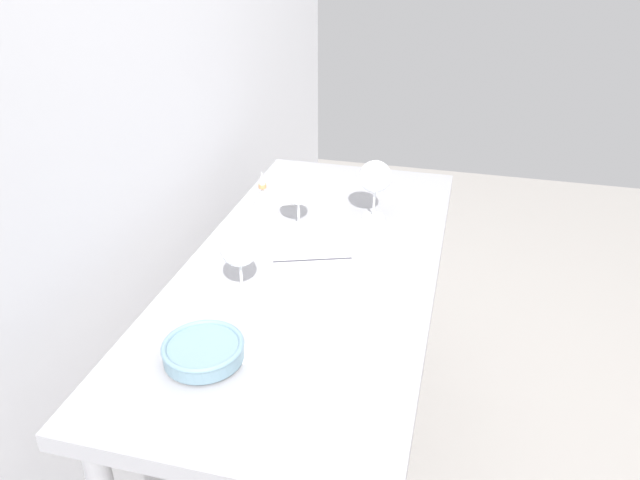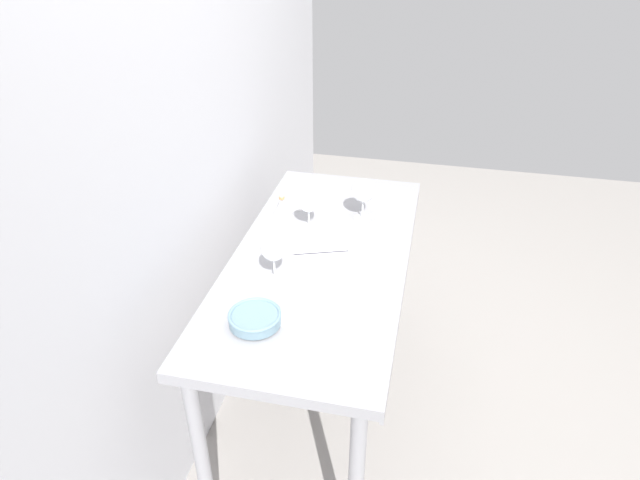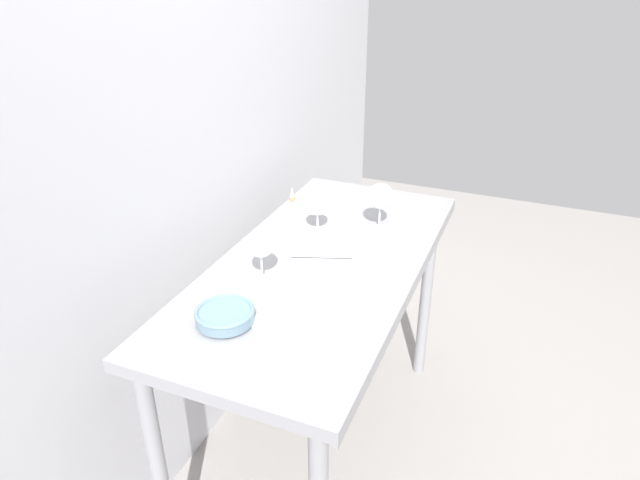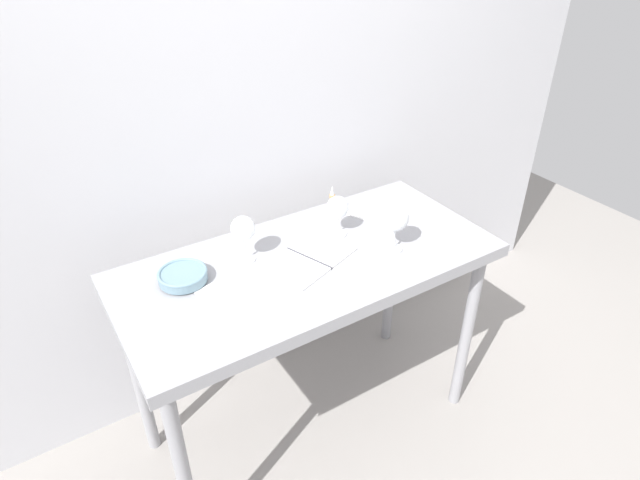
{
  "view_description": "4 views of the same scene",
  "coord_description": "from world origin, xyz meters",
  "px_view_note": "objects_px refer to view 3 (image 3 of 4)",
  "views": [
    {
      "loc": [
        -1.32,
        -0.36,
        1.72
      ],
      "look_at": [
        0.0,
        -0.03,
        0.97
      ],
      "focal_mm": 33.73,
      "sensor_mm": 36.0,
      "label": 1
    },
    {
      "loc": [
        -1.7,
        -0.38,
        2.05
      ],
      "look_at": [
        -0.02,
        -0.01,
        0.98
      ],
      "focal_mm": 30.97,
      "sensor_mm": 36.0,
      "label": 2
    },
    {
      "loc": [
        -1.55,
        -0.64,
        1.85
      ],
      "look_at": [
        -0.01,
        -0.01,
        0.98
      ],
      "focal_mm": 31.75,
      "sensor_mm": 36.0,
      "label": 3
    },
    {
      "loc": [
        -0.83,
        -1.39,
        2.02
      ],
      "look_at": [
        0.02,
        -0.04,
        1.0
      ],
      "focal_mm": 30.17,
      "sensor_mm": 36.0,
      "label": 4
    }
  ],
  "objects_px": {
    "open_notebook": "(321,259)",
    "decanter_funnel": "(293,210)",
    "wine_glass_far_left": "(261,245)",
    "tasting_bowl": "(225,315)",
    "tasting_sheet_upper": "(305,312)",
    "wine_glass_far_right": "(318,205)",
    "tasting_sheet_lower": "(331,205)",
    "wine_glass_near_right": "(381,197)"
  },
  "relations": [
    {
      "from": "open_notebook",
      "to": "decanter_funnel",
      "type": "xyz_separation_m",
      "value": [
        0.25,
        0.22,
        0.04
      ]
    },
    {
      "from": "wine_glass_far_left",
      "to": "decanter_funnel",
      "type": "height_order",
      "value": "wine_glass_far_left"
    },
    {
      "from": "wine_glass_far_left",
      "to": "tasting_bowl",
      "type": "height_order",
      "value": "wine_glass_far_left"
    },
    {
      "from": "decanter_funnel",
      "to": "tasting_sheet_upper",
      "type": "bearing_deg",
      "value": -151.95
    },
    {
      "from": "decanter_funnel",
      "to": "wine_glass_far_right",
      "type": "bearing_deg",
      "value": -114.9
    },
    {
      "from": "tasting_sheet_lower",
      "to": "open_notebook",
      "type": "bearing_deg",
      "value": 172.88
    },
    {
      "from": "wine_glass_near_right",
      "to": "tasting_sheet_lower",
      "type": "distance_m",
      "value": 0.31
    },
    {
      "from": "tasting_sheet_lower",
      "to": "tasting_bowl",
      "type": "relative_size",
      "value": 1.36
    },
    {
      "from": "tasting_sheet_lower",
      "to": "decanter_funnel",
      "type": "height_order",
      "value": "decanter_funnel"
    },
    {
      "from": "wine_glass_near_right",
      "to": "wine_glass_far_right",
      "type": "bearing_deg",
      "value": 120.54
    },
    {
      "from": "wine_glass_near_right",
      "to": "decanter_funnel",
      "type": "relative_size",
      "value": 1.29
    },
    {
      "from": "tasting_sheet_lower",
      "to": "decanter_funnel",
      "type": "distance_m",
      "value": 0.21
    },
    {
      "from": "tasting_sheet_lower",
      "to": "tasting_sheet_upper",
      "type": "bearing_deg",
      "value": 171.23
    },
    {
      "from": "wine_glass_far_right",
      "to": "open_notebook",
      "type": "bearing_deg",
      "value": -154.01
    },
    {
      "from": "tasting_sheet_upper",
      "to": "tasting_bowl",
      "type": "height_order",
      "value": "tasting_bowl"
    },
    {
      "from": "open_notebook",
      "to": "wine_glass_near_right",
      "type": "bearing_deg",
      "value": -39.61
    },
    {
      "from": "wine_glass_far_left",
      "to": "tasting_sheet_upper",
      "type": "distance_m",
      "value": 0.26
    },
    {
      "from": "wine_glass_far_left",
      "to": "tasting_sheet_lower",
      "type": "xyz_separation_m",
      "value": [
        0.63,
        0.01,
        -0.13
      ]
    },
    {
      "from": "wine_glass_far_right",
      "to": "tasting_sheet_lower",
      "type": "distance_m",
      "value": 0.28
    },
    {
      "from": "tasting_sheet_lower",
      "to": "decanter_funnel",
      "type": "bearing_deg",
      "value": 131.9
    },
    {
      "from": "wine_glass_far_left",
      "to": "tasting_bowl",
      "type": "bearing_deg",
      "value": -178.5
    },
    {
      "from": "open_notebook",
      "to": "tasting_sheet_upper",
      "type": "xyz_separation_m",
      "value": [
        -0.3,
        -0.07,
        -0.0
      ]
    },
    {
      "from": "tasting_bowl",
      "to": "wine_glass_far_left",
      "type": "bearing_deg",
      "value": 1.5
    },
    {
      "from": "wine_glass_near_right",
      "to": "tasting_bowl",
      "type": "distance_m",
      "value": 0.78
    },
    {
      "from": "wine_glass_near_right",
      "to": "wine_glass_far_right",
      "type": "xyz_separation_m",
      "value": [
        -0.12,
        0.2,
        -0.01
      ]
    },
    {
      "from": "wine_glass_near_right",
      "to": "tasting_sheet_lower",
      "type": "relative_size",
      "value": 0.79
    },
    {
      "from": "open_notebook",
      "to": "wine_glass_far_left",
      "type": "bearing_deg",
      "value": 127.93
    },
    {
      "from": "wine_glass_far_left",
      "to": "decanter_funnel",
      "type": "relative_size",
      "value": 1.26
    },
    {
      "from": "wine_glass_far_right",
      "to": "tasting_bowl",
      "type": "xyz_separation_m",
      "value": [
        -0.62,
        0.03,
        -0.09
      ]
    },
    {
      "from": "wine_glass_far_left",
      "to": "tasting_sheet_upper",
      "type": "bearing_deg",
      "value": -118.75
    },
    {
      "from": "wine_glass_far_left",
      "to": "decanter_funnel",
      "type": "xyz_separation_m",
      "value": [
        0.44,
        0.1,
        -0.08
      ]
    },
    {
      "from": "open_notebook",
      "to": "decanter_funnel",
      "type": "height_order",
      "value": "decanter_funnel"
    },
    {
      "from": "tasting_sheet_lower",
      "to": "tasting_bowl",
      "type": "height_order",
      "value": "tasting_bowl"
    },
    {
      "from": "wine_glass_far_right",
      "to": "tasting_bowl",
      "type": "distance_m",
      "value": 0.63
    },
    {
      "from": "wine_glass_far_left",
      "to": "wine_glass_near_right",
      "type": "bearing_deg",
      "value": -24.95
    },
    {
      "from": "tasting_sheet_lower",
      "to": "decanter_funnel",
      "type": "xyz_separation_m",
      "value": [
        -0.19,
        0.08,
        0.04
      ]
    },
    {
      "from": "wine_glass_near_right",
      "to": "decanter_funnel",
      "type": "xyz_separation_m",
      "value": [
        -0.06,
        0.33,
        -0.08
      ]
    },
    {
      "from": "wine_glass_far_left",
      "to": "tasting_sheet_lower",
      "type": "relative_size",
      "value": 0.78
    },
    {
      "from": "wine_glass_far_left",
      "to": "wine_glass_far_right",
      "type": "bearing_deg",
      "value": -4.72
    },
    {
      "from": "wine_glass_far_left",
      "to": "open_notebook",
      "type": "bearing_deg",
      "value": -32.25
    },
    {
      "from": "tasting_sheet_upper",
      "to": "tasting_bowl",
      "type": "relative_size",
      "value": 1.59
    },
    {
      "from": "decanter_funnel",
      "to": "tasting_sheet_lower",
      "type": "bearing_deg",
      "value": -23.54
    }
  ]
}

